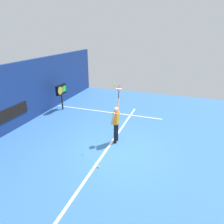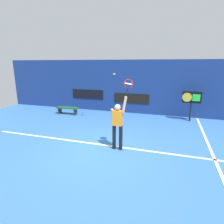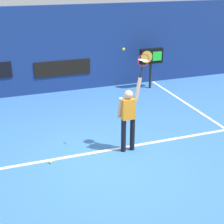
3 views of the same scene
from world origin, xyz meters
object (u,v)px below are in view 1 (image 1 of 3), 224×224
tennis_racket (119,89)px  spare_ball (98,167)px  tennis_player (116,122)px  scoreboard_clock (61,91)px  tennis_ball (115,85)px

tennis_racket → spare_ball: size_ratio=9.16×
tennis_player → scoreboard_clock: tennis_player is taller
tennis_racket → spare_ball: (-2.43, 0.02, -2.35)m
tennis_racket → tennis_player: bearing=179.3°
tennis_racket → spare_ball: bearing=179.6°
tennis_racket → scoreboard_clock: tennis_racket is taller
tennis_player → scoreboard_clock: bearing=58.3°
tennis_ball → scoreboard_clock: (2.96, 4.53, -1.46)m
tennis_player → spare_ball: (-2.06, 0.01, -0.98)m
tennis_racket → tennis_ball: bearing=176.0°
tennis_player → tennis_ball: bearing=167.4°
tennis_racket → tennis_ball: (-0.50, 0.04, 0.33)m
tennis_player → spare_ball: size_ratio=29.25×
tennis_ball → scoreboard_clock: bearing=56.9°
tennis_player → scoreboard_clock: 5.37m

